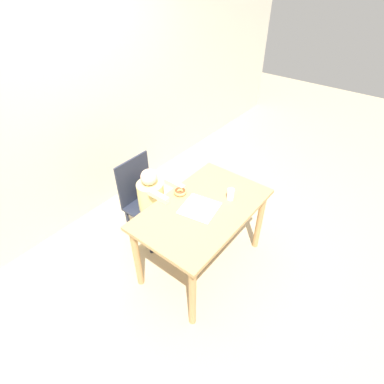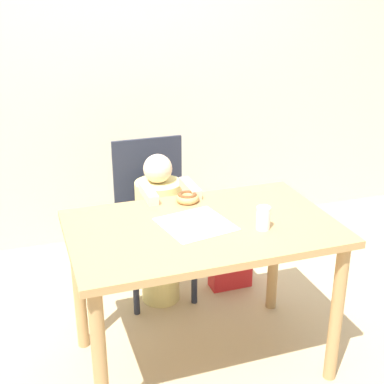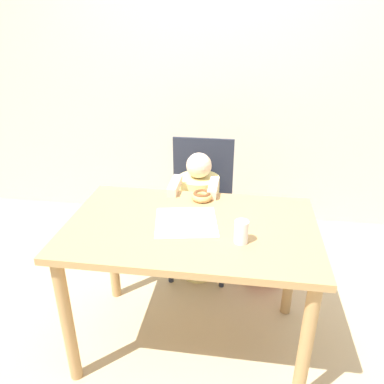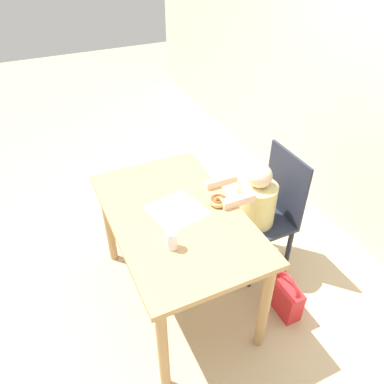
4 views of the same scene
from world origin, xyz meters
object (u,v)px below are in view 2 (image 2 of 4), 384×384
Objects in this scene: child_figure at (160,231)px; donut at (187,197)px; handbag at (230,267)px; cup at (263,218)px; chair at (154,218)px.

child_figure is 7.91× the size of donut.
handbag is (0.39, 0.33, -0.65)m from donut.
donut is (0.06, -0.33, 0.33)m from child_figure.
cup is (-0.17, -0.73, 0.68)m from handbag.
donut is at bearing 119.14° from cup.
chair is at bearing 164.92° from handbag.
chair is 2.76× the size of handbag.
cup is (0.28, -0.85, 0.33)m from chair.
handbag is at bearing -15.08° from chair.
chair is at bearing 97.55° from donut.
child_figure is at bearing 100.26° from donut.
chair reaches higher than child_figure.
child_figure is 2.67× the size of handbag.
donut is 0.46m from cup.
child_figure is 0.55m from handbag.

